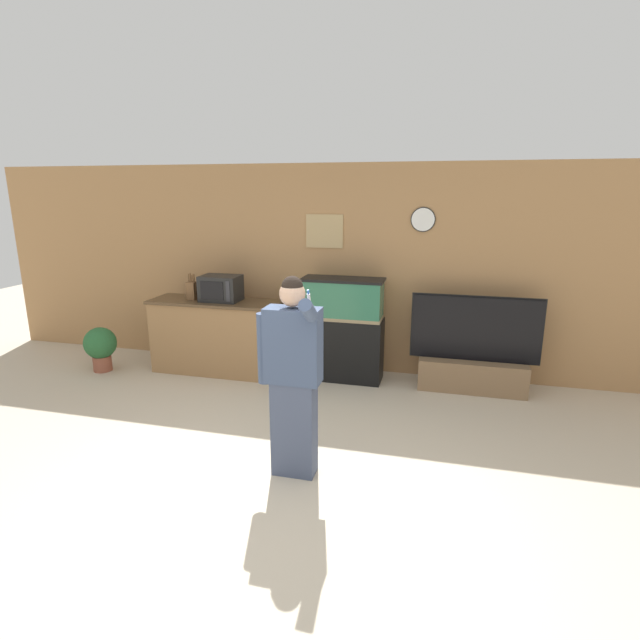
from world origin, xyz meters
TOP-DOWN VIEW (x-y plane):
  - ground_plane at (0.00, 0.00)m, footprint 18.00×18.00m
  - wall_back_paneled at (0.00, 3.06)m, footprint 10.00×0.08m
  - counter_island at (-1.54, 2.51)m, footprint 1.67×0.56m
  - microwave at (-1.45, 2.52)m, footprint 0.48×0.34m
  - knife_block at (-1.84, 2.50)m, footprint 0.11×0.12m
  - aquarium_on_stand at (0.07, 2.66)m, footprint 0.98×0.40m
  - tv_on_stand at (1.62, 2.69)m, footprint 1.46×0.40m
  - person_standing at (0.13, 0.46)m, footprint 0.52×0.39m
  - potted_plant at (-3.01, 2.15)m, footprint 0.41×0.41m

SIDE VIEW (x-z plane):
  - ground_plane at x=0.00m, z-range 0.00..0.00m
  - tv_on_stand at x=1.62m, z-range -0.24..0.89m
  - potted_plant at x=-3.01m, z-range 0.05..0.62m
  - counter_island at x=-1.54m, z-range 0.00..0.94m
  - aquarium_on_stand at x=0.07m, z-range 0.00..1.26m
  - person_standing at x=0.13m, z-range 0.03..1.69m
  - knife_block at x=-1.84m, z-range 0.89..1.22m
  - microwave at x=-1.45m, z-range 0.94..1.25m
  - wall_back_paneled at x=0.00m, z-range 0.00..2.60m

